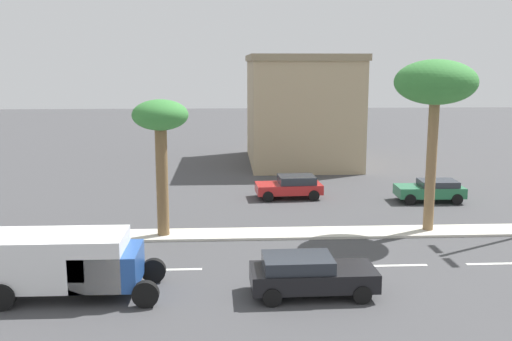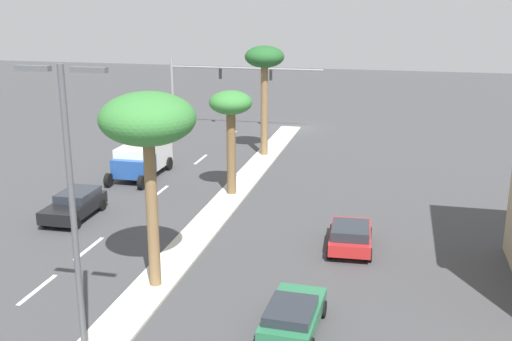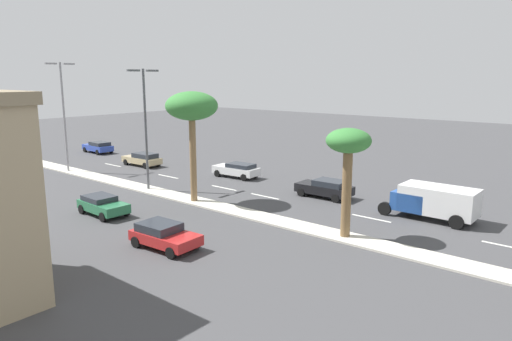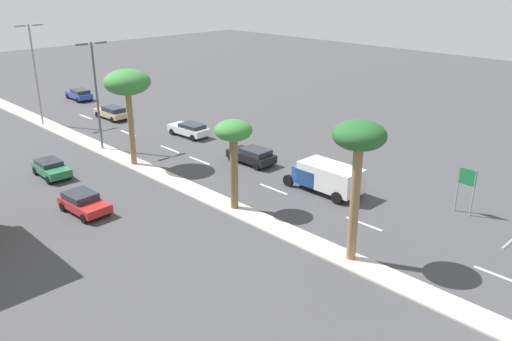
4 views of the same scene
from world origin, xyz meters
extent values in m
plane|color=#424244|center=(0.00, 30.71, 0.00)|extent=(160.00, 160.00, 0.00)
cube|color=silver|center=(4.58, 21.12, 0.01)|extent=(0.20, 2.80, 0.01)
cube|color=silver|center=(4.58, 30.17, 0.01)|extent=(0.20, 2.80, 0.01)
cube|color=silver|center=(4.58, 34.59, 0.01)|extent=(0.20, 2.80, 0.01)
cube|color=tan|center=(-20.78, 29.63, 4.10)|extent=(11.75, 8.22, 8.20)
cube|color=gray|center=(-20.78, 29.63, 8.45)|extent=(12.05, 8.52, 0.50)
cylinder|color=brown|center=(0.06, 20.56, 2.70)|extent=(0.55, 0.55, 5.15)
ellipsoid|color=#387F38|center=(0.06, 20.56, 5.72)|extent=(2.55, 2.55, 1.40)
cylinder|color=olive|center=(-0.10, 33.21, 3.31)|extent=(0.48, 0.48, 6.38)
ellipsoid|color=#387F38|center=(-0.10, 33.21, 7.16)|extent=(3.79, 3.79, 2.09)
cube|color=red|center=(-7.70, 27.28, 0.60)|extent=(2.15, 4.02, 0.57)
cube|color=#262B33|center=(-7.73, 27.77, 1.12)|extent=(1.86, 2.25, 0.46)
cylinder|color=black|center=(-6.70, 25.96, 0.32)|extent=(0.26, 0.65, 0.64)
cylinder|color=black|center=(-8.53, 25.86, 0.32)|extent=(0.26, 0.65, 0.64)
cylinder|color=black|center=(-6.86, 28.70, 0.32)|extent=(0.26, 0.65, 0.64)
cylinder|color=black|center=(-8.69, 28.59, 0.32)|extent=(0.26, 0.65, 0.64)
cube|color=#287047|center=(-6.33, 35.44, 0.62)|extent=(1.95, 3.93, 0.61)
cube|color=#262B33|center=(-6.32, 35.93, 1.10)|extent=(1.70, 2.19, 0.35)
cylinder|color=black|center=(-5.52, 34.06, 0.32)|extent=(0.24, 0.65, 0.64)
cylinder|color=black|center=(-7.24, 34.12, 0.32)|extent=(0.24, 0.65, 0.64)
cylinder|color=black|center=(-5.43, 36.77, 0.32)|extent=(0.24, 0.65, 0.64)
cylinder|color=black|center=(-7.14, 36.83, 0.32)|extent=(0.24, 0.65, 0.64)
cube|color=black|center=(7.38, 26.50, 0.65)|extent=(2.00, 4.40, 0.66)
cube|color=#262B33|center=(7.39, 25.96, 1.20)|extent=(1.77, 2.43, 0.44)
cylinder|color=black|center=(6.44, 28.01, 0.32)|extent=(0.23, 0.64, 0.64)
cylinder|color=black|center=(8.26, 28.05, 0.32)|extent=(0.23, 0.64, 0.64)
cylinder|color=black|center=(6.50, 24.96, 0.32)|extent=(0.23, 0.64, 0.64)
cylinder|color=black|center=(8.32, 25.00, 0.32)|extent=(0.23, 0.64, 0.64)
cube|color=#234C99|center=(7.01, 19.36, 1.06)|extent=(2.27, 2.23, 1.23)
cube|color=silver|center=(7.01, 17.62, 1.34)|extent=(2.27, 4.73, 1.77)
cylinder|color=black|center=(5.87, 20.79, 0.45)|extent=(0.28, 0.90, 0.90)
cylinder|color=black|center=(8.15, 20.79, 0.45)|extent=(0.28, 0.90, 0.90)
cylinder|color=black|center=(5.87, 16.09, 0.45)|extent=(0.28, 0.90, 0.90)
cylinder|color=black|center=(8.15, 16.09, 0.45)|extent=(0.28, 0.90, 0.90)
camera|label=1|loc=(26.74, 23.48, 8.00)|focal=41.16mm
camera|label=2|loc=(-9.52, 54.99, 11.70)|focal=42.92mm
camera|label=3|loc=(-23.27, 7.86, 9.24)|focal=32.95mm
camera|label=4|loc=(-22.33, -4.52, 15.61)|focal=37.05mm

